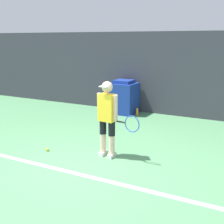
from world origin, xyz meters
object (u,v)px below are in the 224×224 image
covered_chair (124,97)px  water_bottle (137,112)px  tennis_player (108,116)px  tennis_ball (47,149)px

covered_chair → water_bottle: covered_chair is taller
tennis_player → water_bottle: (-0.90, 3.50, -0.73)m
tennis_player → water_bottle: bearing=111.1°
tennis_player → water_bottle: 3.69m
tennis_player → tennis_ball: size_ratio=22.79×
tennis_player → covered_chair: (-1.43, 3.60, -0.34)m
tennis_player → tennis_ball: (-1.30, -0.35, -0.82)m
tennis_player → water_bottle: tennis_player is taller
tennis_ball → water_bottle: size_ratio=0.26×
covered_chair → tennis_player: bearing=-68.3°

